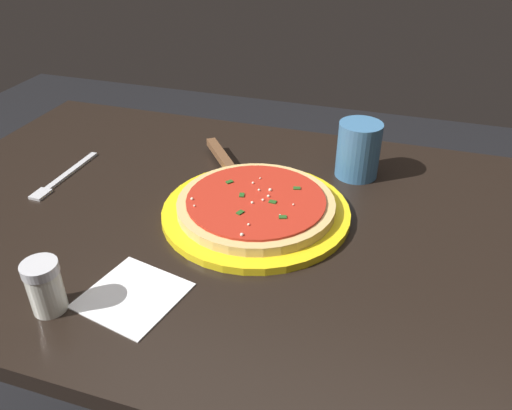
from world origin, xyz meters
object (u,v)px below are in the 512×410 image
Objects in this scene: napkin_folded_right at (133,296)px; parmesan_shaker at (45,286)px; fork at (63,178)px; serving_plate at (256,212)px; pizza_server at (227,165)px; cup_tall_drink at (358,150)px; pizza at (256,204)px.

parmesan_shaker is at bearing -149.52° from napkin_folded_right.
fork reaches higher than napkin_folded_right.
serving_plate is 0.16m from pizza_server.
fork is at bearing -158.07° from pizza_server.
pizza_server is 0.42m from parmesan_shaker.
pizza_server is at bearing -163.74° from cup_tall_drink.
parmesan_shaker is (-0.09, -0.05, 0.04)m from napkin_folded_right.
pizza_server is at bearing 128.63° from pizza.
serving_plate is 0.38m from fork.
pizza is 0.26m from napkin_folded_right.
napkin_folded_right is 0.11m from parmesan_shaker.
napkin_folded_right is at bearing 30.48° from parmesan_shaker.
fork is at bearing 179.03° from serving_plate.
parmesan_shaker is at bearing -124.11° from cup_tall_drink.
serving_plate is 4.20× the size of parmesan_shaker.
napkin_folded_right is (-0.23, -0.43, -0.05)m from cup_tall_drink.
parmesan_shaker is (0.19, -0.30, 0.04)m from fork.
cup_tall_drink is 0.55m from fork.
fork is 0.36m from parmesan_shaker.
pizza_server is at bearing 89.95° from napkin_folded_right.
cup_tall_drink is (0.23, 0.07, 0.03)m from pizza_server.
pizza is 0.38m from fork.
cup_tall_drink is at bearing 61.17° from napkin_folded_right.
pizza reaches higher than serving_plate.
serving_plate is 1.67× the size of fork.
cup_tall_drink is at bearing 55.89° from parmesan_shaker.
cup_tall_drink is at bearing 54.05° from serving_plate.
fork is (-0.28, 0.24, 0.00)m from napkin_folded_right.
cup_tall_drink is (0.14, 0.19, 0.05)m from serving_plate.
serving_plate is 0.02m from pizza.
pizza_server is (-0.10, 0.12, -0.00)m from pizza.
cup_tall_drink is 0.58m from parmesan_shaker.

